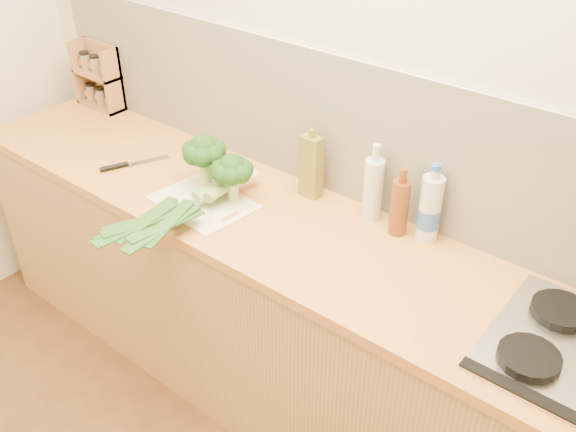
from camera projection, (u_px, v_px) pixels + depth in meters
name	position (u px, v px, depth m)	size (l,w,h in m)	color
room_shell	(351.00, 132.00, 2.30)	(3.50, 3.50, 3.50)	beige
counter	(299.00, 324.00, 2.51)	(3.20, 0.62, 0.90)	tan
chopping_board	(204.00, 203.00, 2.40)	(0.37, 0.27, 0.01)	white
broccoli_left	(204.00, 152.00, 2.41)	(0.17, 0.17, 0.22)	#B6CB76
broccoli_right	(232.00, 170.00, 2.34)	(0.16, 0.16, 0.19)	#B6CB76
leek_front	(193.00, 197.00, 2.38)	(0.14, 0.66, 0.04)	white
leek_mid	(199.00, 199.00, 2.34)	(0.16, 0.70, 0.04)	white
leek_back	(203.00, 201.00, 2.29)	(0.12, 0.62, 0.04)	white
chefs_knife	(123.00, 165.00, 2.63)	(0.14, 0.28, 0.02)	silver
spice_rack	(100.00, 79.00, 3.08)	(0.26, 0.10, 0.31)	#A06D44
oil_tin	(311.00, 166.00, 2.39)	(0.08, 0.05, 0.28)	olive
glass_bottle	(373.00, 188.00, 2.26)	(0.07, 0.07, 0.29)	silver
amber_bottle	(400.00, 207.00, 2.19)	(0.06, 0.06, 0.25)	brown
water_bottle	(430.00, 210.00, 2.16)	(0.08, 0.08, 0.27)	silver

